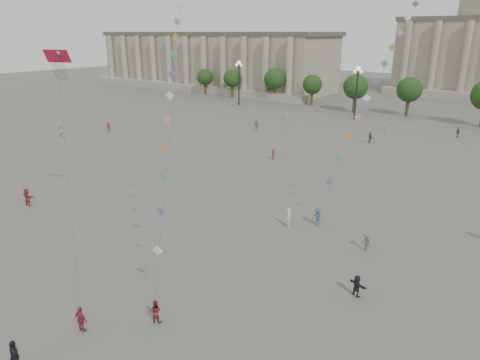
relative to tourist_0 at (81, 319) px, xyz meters
The scene contains 22 objects.
ground 3.43m from the tourist_0, 64.62° to the left, with size 360.00×360.00×0.00m, color #595553.
hall_west 121.90m from the tourist_0, 127.21° to the left, with size 84.00×26.22×17.20m.
tree_row 81.14m from the tourist_0, 88.99° to the left, with size 137.12×5.12×8.00m.
lamp_post_far_west 85.27m from the tourist_0, 120.83° to the left, with size 2.00×0.90×10.65m.
lamp_post_mid_west 74.54m from the tourist_0, 100.53° to the left, with size 2.00×0.90×10.65m.
person_crowd_0 69.12m from the tourist_0, 84.22° to the left, with size 0.89×0.37×1.52m, color #2E4969.
person_crowd_1 55.13m from the tourist_0, 149.77° to the left, with size 0.91×0.71×1.88m, color #B6B5B1.
person_crowd_2 55.96m from the tourist_0, 141.64° to the left, with size 1.20×0.69×1.85m, color maroon.
person_crowd_3 17.86m from the tourist_0, 48.90° to the left, with size 1.45×0.46×1.57m, color black.
person_crowd_4 65.31m from the tourist_0, 93.96° to the left, with size 1.60×0.51×1.73m, color silver.
person_crowd_6 22.35m from the tourist_0, 63.94° to the left, with size 0.98×0.57×1.52m, color #5A5A5E.
person_crowd_10 68.20m from the tourist_0, 110.95° to the left, with size 0.59×0.39×1.62m, color #B5B5B1.
person_crowd_12 55.82m from the tourist_0, 93.64° to the left, with size 1.67×0.53×1.80m, color slate.
person_crowd_13 20.26m from the tourist_0, 83.19° to the left, with size 0.68×0.45×1.87m, color silver.
person_crowd_16 57.29m from the tourist_0, 114.43° to the left, with size 1.07×0.44×1.82m, color slate.
person_crowd_17 39.38m from the tourist_0, 105.87° to the left, with size 0.98×0.56×1.51m, color maroon.
tourist_0 is the anchor object (origin of this frame).
tourist_1 4.00m from the tourist_0, 88.64° to the right, with size 1.13×0.47×1.92m, color black.
tourist_2 23.41m from the tourist_0, 159.42° to the left, with size 1.73×0.55×1.87m, color #9F3B2B.
kite_flyer_0 4.39m from the tourist_0, 48.75° to the left, with size 0.75×0.58×1.54m, color maroon.
kite_flyer_1 22.44m from the tourist_0, 78.76° to the left, with size 1.13×0.65×1.76m, color #335274.
dragon_kite 20.16m from the tourist_0, 146.93° to the left, with size 7.43×4.76×20.33m.
Camera 1 is at (19.10, -14.36, 17.11)m, focal length 32.00 mm.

